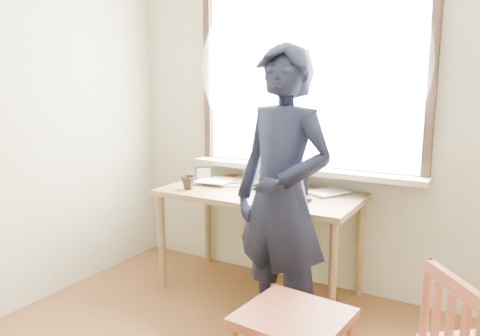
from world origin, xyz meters
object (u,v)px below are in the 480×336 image
Objects in this scene: mug_dark at (188,183)px; work_chair at (293,328)px; mug_white at (265,180)px; laptop at (286,189)px; person at (282,198)px; desk at (260,202)px.

mug_dark is 0.20× the size of work_chair.
laptop is at bearing -38.87° from mug_white.
mug_white is 0.60m from mug_dark.
mug_dark reaches higher than mug_white.
person reaches higher than work_chair.
person reaches higher than desk.
mug_white is 0.07× the size of person.
person reaches higher than laptop.
mug_dark is 0.97m from person.
work_chair is 0.81m from person.
desk is at bearing -74.89° from mug_white.
mug_white is 1.13× the size of mug_dark.
work_chair is (0.79, -1.25, -0.42)m from mug_white.
desk reaches higher than work_chair.
mug_white is (-0.05, 0.18, 0.13)m from desk.
mug_dark is (-0.73, -0.16, -0.00)m from laptop.
mug_dark is (-0.51, -0.20, 0.13)m from desk.
desk is 0.69m from person.
desk is 0.56m from mug_dark.
person reaches higher than mug_white.
mug_dark is 1.58m from work_chair.
work_chair is (1.25, -0.87, -0.42)m from mug_dark.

